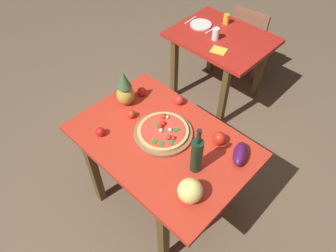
# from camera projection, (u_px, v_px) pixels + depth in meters

# --- Properties ---
(ground_plane) EXTENTS (10.00, 10.00, 0.00)m
(ground_plane) POSITION_uv_depth(u_px,v_px,m) (163.00, 196.00, 2.80)
(ground_plane) COLOR brown
(display_table) EXTENTS (1.26, 0.86, 0.78)m
(display_table) POSITION_uv_depth(u_px,v_px,m) (162.00, 148.00, 2.29)
(display_table) COLOR brown
(display_table) RESTS_ON ground_plane
(background_table) EXTENTS (0.97, 0.76, 0.78)m
(background_table) POSITION_uv_depth(u_px,v_px,m) (221.00, 47.00, 3.21)
(background_table) COLOR brown
(background_table) RESTS_ON ground_plane
(dining_chair) EXTENTS (0.45, 0.45, 0.85)m
(dining_chair) POSITION_uv_depth(u_px,v_px,m) (251.00, 38.00, 3.63)
(dining_chair) COLOR brown
(dining_chair) RESTS_ON ground_plane
(pizza_board) EXTENTS (0.42, 0.42, 0.02)m
(pizza_board) POSITION_uv_depth(u_px,v_px,m) (163.00, 133.00, 2.24)
(pizza_board) COLOR brown
(pizza_board) RESTS_ON display_table
(pizza) EXTENTS (0.36, 0.36, 0.06)m
(pizza) POSITION_uv_depth(u_px,v_px,m) (163.00, 130.00, 2.22)
(pizza) COLOR tan
(pizza) RESTS_ON pizza_board
(wine_bottle) EXTENTS (0.08, 0.08, 0.37)m
(wine_bottle) POSITION_uv_depth(u_px,v_px,m) (197.00, 155.00, 1.95)
(wine_bottle) COLOR black
(wine_bottle) RESTS_ON display_table
(pineapple_left) EXTENTS (0.14, 0.14, 0.30)m
(pineapple_left) POSITION_uv_depth(u_px,v_px,m) (125.00, 90.00, 2.37)
(pineapple_left) COLOR gold
(pineapple_left) RESTS_ON display_table
(melon) EXTENTS (0.16, 0.16, 0.16)m
(melon) POSITION_uv_depth(u_px,v_px,m) (190.00, 191.00, 1.86)
(melon) COLOR #ECD56E
(melon) RESTS_ON display_table
(bell_pepper) EXTENTS (0.09, 0.09, 0.10)m
(bell_pepper) POSITION_uv_depth(u_px,v_px,m) (219.00, 138.00, 2.17)
(bell_pepper) COLOR red
(bell_pepper) RESTS_ON display_table
(eggplant) EXTENTS (0.17, 0.22, 0.09)m
(eggplant) POSITION_uv_depth(u_px,v_px,m) (240.00, 154.00, 2.08)
(eggplant) COLOR #491349
(eggplant) RESTS_ON display_table
(tomato_near_board) EXTENTS (0.06, 0.06, 0.06)m
(tomato_near_board) POSITION_uv_depth(u_px,v_px,m) (132.00, 114.00, 2.35)
(tomato_near_board) COLOR red
(tomato_near_board) RESTS_ON display_table
(tomato_by_bottle) EXTENTS (0.07, 0.07, 0.07)m
(tomato_by_bottle) POSITION_uv_depth(u_px,v_px,m) (100.00, 132.00, 2.23)
(tomato_by_bottle) COLOR red
(tomato_by_bottle) RESTS_ON display_table
(tomato_beside_pepper) EXTENTS (0.07, 0.07, 0.07)m
(tomato_beside_pepper) POSITION_uv_depth(u_px,v_px,m) (142.00, 92.00, 2.51)
(tomato_beside_pepper) COLOR red
(tomato_beside_pepper) RESTS_ON display_table
(tomato_at_corner) EXTENTS (0.08, 0.08, 0.08)m
(tomato_at_corner) POSITION_uv_depth(u_px,v_px,m) (179.00, 100.00, 2.44)
(tomato_at_corner) COLOR red
(tomato_at_corner) RESTS_ON display_table
(drinking_glass_juice) EXTENTS (0.06, 0.06, 0.10)m
(drinking_glass_juice) POSITION_uv_depth(u_px,v_px,m) (226.00, 19.00, 3.24)
(drinking_glass_juice) COLOR gold
(drinking_glass_juice) RESTS_ON background_table
(drinking_glass_water) EXTENTS (0.07, 0.07, 0.11)m
(drinking_glass_water) POSITION_uv_depth(u_px,v_px,m) (216.00, 34.00, 3.04)
(drinking_glass_water) COLOR silver
(drinking_glass_water) RESTS_ON background_table
(dinner_plate) EXTENTS (0.22, 0.22, 0.02)m
(dinner_plate) POSITION_uv_depth(u_px,v_px,m) (201.00, 25.00, 3.25)
(dinner_plate) COLOR white
(dinner_plate) RESTS_ON background_table
(fork_utensil) EXTENTS (0.03, 0.18, 0.01)m
(fork_utensil) POSITION_uv_depth(u_px,v_px,m) (191.00, 20.00, 3.31)
(fork_utensil) COLOR silver
(fork_utensil) RESTS_ON background_table
(knife_utensil) EXTENTS (0.02, 0.18, 0.01)m
(knife_utensil) POSITION_uv_depth(u_px,v_px,m) (212.00, 30.00, 3.18)
(knife_utensil) COLOR silver
(knife_utensil) RESTS_ON background_table
(napkin_folded) EXTENTS (0.17, 0.15, 0.01)m
(napkin_folded) POSITION_uv_depth(u_px,v_px,m) (219.00, 50.00, 2.95)
(napkin_folded) COLOR yellow
(napkin_folded) RESTS_ON background_table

